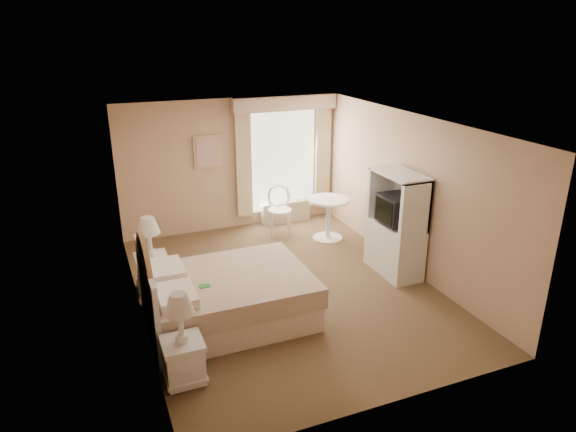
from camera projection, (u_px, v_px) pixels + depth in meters
name	position (u px, v px, depth m)	size (l,w,h in m)	color
room	(285.00, 210.00, 7.32)	(4.21, 5.51, 2.51)	brown
window	(285.00, 156.00, 9.96)	(2.05, 0.22, 2.51)	white
framed_art	(208.00, 152.00, 9.41)	(0.52, 0.04, 0.62)	tan
bed	(221.00, 296.00, 6.80)	(2.14, 1.67, 1.47)	tan
nightstand_near	(183.00, 350.00, 5.59)	(0.44, 0.44, 1.08)	white
nightstand_far	(152.00, 263.00, 7.59)	(0.47, 0.47, 1.13)	white
round_table	(328.00, 212.00, 9.38)	(0.74, 0.74, 0.78)	white
cafe_chair	(279.00, 206.00, 9.69)	(0.54, 0.54, 0.91)	white
armoire	(396.00, 232.00, 8.04)	(0.50, 1.00, 1.66)	white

